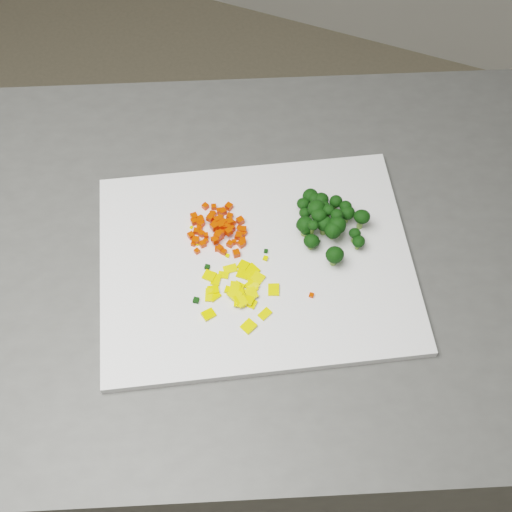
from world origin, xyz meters
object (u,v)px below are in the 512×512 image
(counter_block, at_px, (246,377))
(pepper_pile, at_px, (235,289))
(broccoli_pile, at_px, (325,222))
(cutting_board, at_px, (256,262))
(carrot_pile, at_px, (218,227))

(counter_block, xyz_separation_m, pepper_pile, (0.02, -0.07, 0.47))
(counter_block, bearing_deg, broccoli_pile, 32.70)
(counter_block, xyz_separation_m, cutting_board, (0.03, -0.01, 0.46))
(broccoli_pile, bearing_deg, pepper_pile, -120.78)
(broccoli_pile, bearing_deg, counter_block, -147.30)
(carrot_pile, distance_m, pepper_pile, 0.10)
(pepper_pile, xyz_separation_m, broccoli_pile, (0.08, 0.13, 0.02))
(counter_block, distance_m, cutting_board, 0.46)
(cutting_board, xyz_separation_m, broccoli_pile, (0.07, 0.08, 0.03))
(counter_block, relative_size, pepper_pile, 8.83)
(counter_block, bearing_deg, cutting_board, -26.83)
(cutting_board, distance_m, pepper_pile, 0.06)
(carrot_pile, xyz_separation_m, pepper_pile, (0.06, -0.08, -0.01))
(cutting_board, height_order, carrot_pile, carrot_pile)
(pepper_pile, bearing_deg, cutting_board, 82.97)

